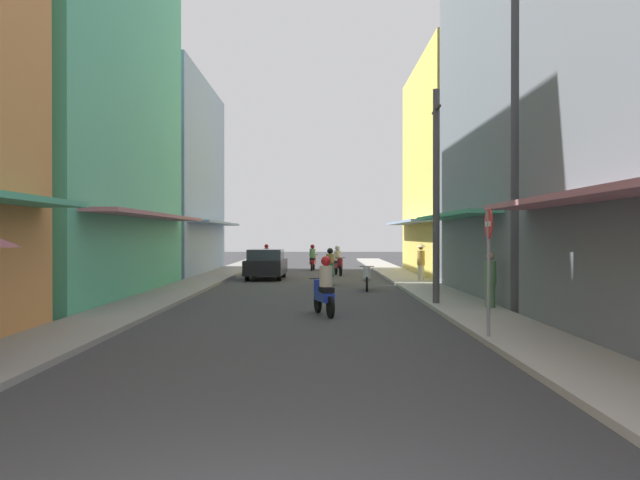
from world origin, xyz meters
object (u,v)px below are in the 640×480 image
(motorbike_blue, at_px, (322,289))
(parked_car, at_px, (264,264))
(motorbike_green, at_px, (328,268))
(motorbike_black, at_px, (265,258))
(pedestrian_foreground, at_px, (419,261))
(motorbike_maroon, at_px, (336,262))
(motorbike_red, at_px, (310,259))
(pedestrian_midway, at_px, (488,282))
(utility_pole, at_px, (434,196))
(street_sign_no_entry, at_px, (486,256))
(motorbike_white, at_px, (364,277))

(motorbike_blue, relative_size, parked_car, 0.43)
(motorbike_green, relative_size, parked_car, 0.44)
(motorbike_black, bearing_deg, motorbike_green, -73.66)
(motorbike_blue, distance_m, pedestrian_foreground, 12.91)
(motorbike_green, bearing_deg, motorbike_maroon, 85.55)
(motorbike_maroon, distance_m, motorbike_red, 4.91)
(motorbike_blue, relative_size, pedestrian_foreground, 1.00)
(motorbike_red, relative_size, pedestrian_foreground, 1.03)
(motorbike_maroon, relative_size, pedestrian_midway, 1.09)
(motorbike_red, xyz_separation_m, motorbike_green, (0.87, -11.42, 0.00))
(motorbike_red, relative_size, motorbike_green, 1.00)
(motorbike_green, relative_size, pedestrian_foreground, 1.03)
(motorbike_green, distance_m, utility_pole, 9.73)
(utility_pole, bearing_deg, pedestrian_foreground, 83.88)
(motorbike_blue, height_order, pedestrian_midway, pedestrian_midway)
(motorbike_black, bearing_deg, motorbike_blue, -81.87)
(motorbike_red, relative_size, pedestrian_midway, 1.09)
(motorbike_green, relative_size, street_sign_no_entry, 0.68)
(pedestrian_midway, distance_m, pedestrian_foreground, 11.24)
(street_sign_no_entry, bearing_deg, motorbike_blue, 126.13)
(motorbike_black, xyz_separation_m, motorbike_green, (3.69, -12.60, 0.00))
(motorbike_green, distance_m, parked_car, 4.77)
(motorbike_maroon, relative_size, street_sign_no_entry, 0.68)
(motorbike_blue, height_order, pedestrian_foreground, pedestrian_foreground)
(utility_pole, distance_m, street_sign_no_entry, 6.70)
(motorbike_blue, height_order, street_sign_no_entry, street_sign_no_entry)
(motorbike_blue, bearing_deg, motorbike_white, 78.06)
(motorbike_maroon, height_order, street_sign_no_entry, street_sign_no_entry)
(motorbike_black, bearing_deg, pedestrian_midway, -70.59)
(motorbike_blue, distance_m, street_sign_no_entry, 5.57)
(motorbike_black, bearing_deg, street_sign_no_entry, -76.74)
(motorbike_white, height_order, street_sign_no_entry, street_sign_no_entry)
(motorbike_white, height_order, motorbike_blue, motorbike_blue)
(motorbike_white, distance_m, utility_pole, 6.75)
(motorbike_red, height_order, parked_car, motorbike_red)
(motorbike_white, distance_m, motorbike_maroon, 9.71)
(motorbike_black, distance_m, parked_car, 8.96)
(motorbike_green, xyz_separation_m, pedestrian_midway, (4.29, -10.08, 0.12))
(pedestrian_foreground, relative_size, utility_pole, 0.27)
(motorbike_white, relative_size, street_sign_no_entry, 0.68)
(motorbike_black, xyz_separation_m, motorbike_blue, (3.37, -23.57, 0.00))
(motorbike_maroon, xyz_separation_m, motorbike_blue, (-0.85, -17.68, 0.00))
(motorbike_green, bearing_deg, pedestrian_foreground, 15.85)
(motorbike_green, distance_m, street_sign_no_entry, 15.70)
(motorbike_white, bearing_deg, motorbike_blue, -101.94)
(pedestrian_foreground, height_order, utility_pole, utility_pole)
(motorbike_maroon, bearing_deg, motorbike_blue, -92.75)
(motorbike_white, bearing_deg, pedestrian_midway, -67.65)
(pedestrian_midway, height_order, pedestrian_foreground, pedestrian_foreground)
(motorbike_black, height_order, parked_car, motorbike_black)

